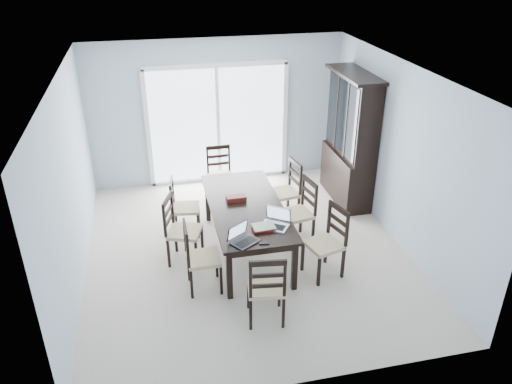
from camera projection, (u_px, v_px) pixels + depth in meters
The scene contains 24 objects.
floor at pixel (246, 250), 7.28m from camera, with size 5.00×5.00×0.00m, color beige.
ceiling at pixel (245, 73), 6.09m from camera, with size 5.00×5.00×0.00m, color white.
back_wall at pixel (217, 112), 8.86m from camera, with size 4.50×0.02×2.60m, color #A2B3C1.
wall_left at pixel (70, 186), 6.25m from camera, with size 0.02×5.00×2.60m, color #A2B3C1.
wall_right at pixel (400, 155), 7.13m from camera, with size 0.02×5.00×2.60m, color #A2B3C1.
balcony at pixel (212, 160), 10.34m from camera, with size 4.50×2.00×0.10m, color gray.
railing at pixel (205, 117), 10.94m from camera, with size 4.50×0.06×1.10m, color #99999E.
dining_table at pixel (246, 210), 6.98m from camera, with size 1.00×2.20×0.75m.
china_hutch at pixel (350, 140), 8.27m from camera, with size 0.50×1.38×2.20m.
sliding_door at pixel (218, 124), 8.94m from camera, with size 2.52×0.05×2.18m.
chair_left_near at pixel (196, 250), 6.24m from camera, with size 0.43×0.41×1.10m.
chair_left_mid at pixel (177, 223), 6.81m from camera, with size 0.56×0.55×1.14m.
chair_left_far at pixel (179, 201), 7.48m from camera, with size 0.45×0.44×1.04m.
chair_right_near at pixel (330, 234), 6.55m from camera, with size 0.54×0.53×1.14m.
chair_right_mid at pixel (302, 205), 7.27m from camera, with size 0.51×0.50×1.14m.
chair_right_far at pixel (289, 184), 7.88m from camera, with size 0.50×0.49×1.13m.
chair_end_near at pixel (267, 282), 5.65m from camera, with size 0.47×0.49×1.12m.
chair_end_far at pixel (220, 168), 8.46m from camera, with size 0.43×0.44×1.11m.
laptop_dark at pixel (245, 239), 6.07m from camera, with size 0.40×0.37×0.23m.
laptop_silver at pixel (274, 223), 6.40m from camera, with size 0.42×0.40×0.24m.
book_stack at pixel (263, 227), 6.37m from camera, with size 0.29×0.23×0.05m.
cell_phone at pixel (264, 243), 6.07m from camera, with size 0.12×0.06×0.01m, color black.
game_box at pixel (236, 198), 7.06m from camera, with size 0.28×0.14×0.07m, color #4A130E.
hot_tub at pixel (192, 142), 9.93m from camera, with size 1.78×1.61×0.88m.
Camera 1 is at (-1.20, -5.97, 4.09)m, focal length 35.00 mm.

